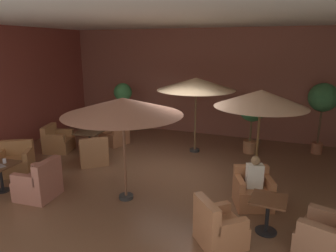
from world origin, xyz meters
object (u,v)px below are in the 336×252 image
at_px(cafe_table_mid_center, 268,208).
at_px(patio_umbrella_center_beige, 123,107).
at_px(cafe_table_front_left, 0,170).
at_px(armchair_front_right_north, 57,142).
at_px(potted_tree_mid_left, 323,100).
at_px(patio_umbrella_tall_red, 261,99).
at_px(potted_tree_mid_right, 123,97).
at_px(armchair_front_right_east, 94,154).
at_px(cafe_table_front_right, 89,135).
at_px(armchair_mid_center_east, 218,228).
at_px(patron_by_window, 255,173).
at_px(armchair_mid_center_north, 253,192).
at_px(armchair_front_left_north, 16,162).
at_px(patio_umbrella_near_wall, 196,84).
at_px(armchair_front_left_south, 39,184).
at_px(armchair_mid_center_south, 327,237).
at_px(armchair_front_right_south, 115,135).
at_px(iced_drink_cup, 4,161).
at_px(potted_tree_left_corner, 252,112).

distance_m(cafe_table_mid_center, patio_umbrella_center_beige, 3.44).
height_order(cafe_table_front_left, armchair_front_right_north, armchair_front_right_north).
bearing_deg(potted_tree_mid_left, cafe_table_front_left, -141.87).
relative_size(patio_umbrella_tall_red, potted_tree_mid_right, 1.18).
relative_size(armchair_front_right_east, patio_umbrella_tall_red, 0.47).
relative_size(cafe_table_front_right, armchair_mid_center_east, 0.84).
xyz_separation_m(cafe_table_front_right, armchair_front_right_east, (0.70, -0.83, -0.25)).
bearing_deg(patron_by_window, potted_tree_mid_right, 143.62).
distance_m(armchair_mid_center_north, patio_umbrella_tall_red, 2.40).
distance_m(armchair_front_left_north, armchair_mid_center_north, 6.12).
relative_size(patio_umbrella_center_beige, patio_umbrella_near_wall, 1.05).
height_order(cafe_table_front_left, patron_by_window, patron_by_window).
relative_size(armchair_front_left_north, armchair_front_left_south, 1.17).
relative_size(cafe_table_mid_center, armchair_mid_center_south, 0.68).
relative_size(armchair_front_right_south, patio_umbrella_center_beige, 0.38).
bearing_deg(armchair_mid_center_east, potted_tree_mid_left, 71.36).
relative_size(cafe_table_front_left, patio_umbrella_center_beige, 0.29).
xyz_separation_m(armchair_front_right_east, patron_by_window, (4.58, -0.84, 0.45)).
bearing_deg(cafe_table_front_right, armchair_mid_center_east, -33.52).
height_order(cafe_table_front_right, armchair_front_right_north, armchair_front_right_north).
bearing_deg(patio_umbrella_tall_red, iced_drink_cup, -150.96).
relative_size(cafe_table_front_left, potted_tree_mid_left, 0.33).
height_order(armchair_front_left_north, cafe_table_front_right, armchair_front_left_north).
bearing_deg(armchair_front_left_north, cafe_table_front_right, 69.37).
height_order(patio_umbrella_near_wall, potted_tree_mid_right, patio_umbrella_near_wall).
relative_size(armchair_front_left_north, armchair_front_right_north, 1.07).
relative_size(armchair_mid_center_east, patron_by_window, 1.47).
height_order(armchair_front_left_north, armchair_mid_center_north, armchair_front_left_north).
bearing_deg(armchair_mid_center_south, potted_tree_mid_right, 142.23).
bearing_deg(armchair_mid_center_north, armchair_front_left_north, -174.83).
bearing_deg(armchair_front_right_south, patron_by_window, -28.44).
relative_size(armchair_front_left_south, armchair_front_right_north, 0.91).
bearing_deg(cafe_table_front_right, armchair_front_right_south, 72.55).
height_order(armchair_front_left_south, armchair_mid_center_south, armchair_front_left_south).
height_order(armchair_front_right_north, patio_umbrella_center_beige, patio_umbrella_center_beige).
distance_m(armchair_mid_center_north, patron_by_window, 0.44).
distance_m(cafe_table_front_right, potted_tree_mid_left, 7.33).
bearing_deg(potted_tree_left_corner, patio_umbrella_near_wall, -162.43).
distance_m(armchair_front_left_south, potted_tree_mid_right, 5.41).
bearing_deg(cafe_table_front_right, armchair_mid_center_south, -23.57).
bearing_deg(cafe_table_mid_center, armchair_mid_center_north, 111.11).
bearing_deg(armchair_mid_center_south, cafe_table_front_right, 156.43).
relative_size(cafe_table_front_left, cafe_table_front_right, 0.86).
bearing_deg(cafe_table_front_right, patio_umbrella_tall_red, 0.11).
bearing_deg(patio_umbrella_center_beige, armchair_front_right_north, 150.54).
xyz_separation_m(armchair_front_right_east, patio_umbrella_near_wall, (2.42, 2.09, 1.88)).
bearing_deg(cafe_table_mid_center, potted_tree_left_corner, 100.77).
xyz_separation_m(armchair_mid_center_north, potted_tree_left_corner, (-0.47, 3.43, 1.01)).
distance_m(armchair_front_right_south, patron_by_window, 5.66).
bearing_deg(cafe_table_mid_center, armchair_front_left_north, 176.63).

